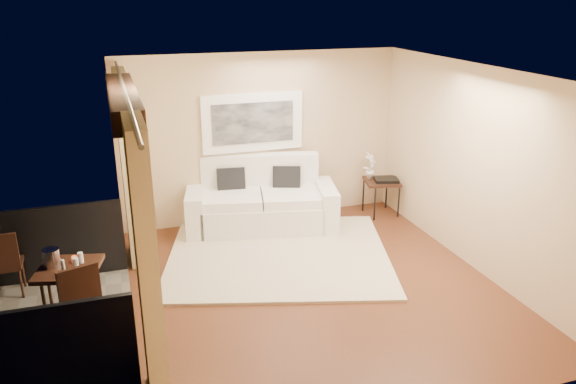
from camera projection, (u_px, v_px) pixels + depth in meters
floor at (315, 287)px, 7.17m from camera, size 5.00×5.00×0.00m
room_shell at (123, 99)px, 5.70m from camera, size 5.00×6.40×5.00m
balcony at (33, 318)px, 6.14m from camera, size 1.81×2.60×1.17m
curtains at (135, 208)px, 6.10m from camera, size 0.16×4.80×2.64m
artwork at (253, 123)px, 8.79m from camera, size 1.62×0.07×0.92m
rug at (278, 254)px, 8.00m from camera, size 3.70×3.43×0.04m
sofa at (261, 203)px, 8.88m from camera, size 2.47×1.45×1.11m
side_table at (382, 184)px, 9.34m from camera, size 0.66×0.66×0.60m
tray at (386, 180)px, 9.27m from camera, size 0.44×0.37×0.05m
orchid at (370, 166)px, 9.32m from camera, size 0.29×0.28×0.46m
bistro_table at (69, 274)px, 6.10m from camera, size 0.76×0.76×0.74m
balcony_chair_far at (4, 261)px, 6.75m from camera, size 0.39×0.39×0.88m
balcony_chair_near at (84, 307)px, 5.65m from camera, size 0.53×0.53×0.97m
ice_bucket at (51, 258)px, 6.05m from camera, size 0.18×0.18×0.20m
candle at (74, 259)px, 6.17m from camera, size 0.06×0.06×0.07m
vase at (63, 268)px, 5.86m from camera, size 0.04×0.04×0.18m
glass_a at (76, 263)px, 6.02m from camera, size 0.06×0.06×0.12m
glass_b at (81, 258)px, 6.14m from camera, size 0.06×0.06×0.12m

